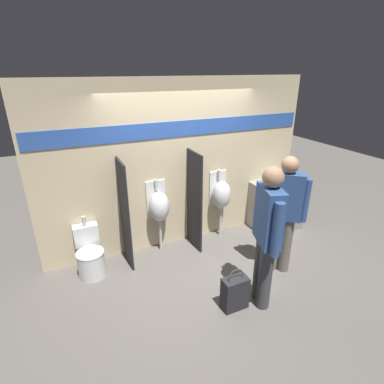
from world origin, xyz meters
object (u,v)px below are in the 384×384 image
object	(u,v)px
person_in_vest	(284,211)
person_with_lanyard	(267,233)
urinal_near_counter	(159,206)
sink_basin	(274,180)
cell_phone	(271,188)
toilet	(90,256)
urinal_far	(221,195)
shopping_bag	(235,293)

from	to	relation	value
person_in_vest	person_with_lanyard	xyz separation A→B (m)	(-0.65, -0.45, 0.04)
urinal_near_counter	person_with_lanyard	distance (m)	1.87
sink_basin	person_in_vest	distance (m)	1.37
cell_phone	person_in_vest	world-z (taller)	person_in_vest
cell_phone	toilet	bearing A→B (deg)	177.73
sink_basin	person_with_lanyard	world-z (taller)	person_with_lanyard
toilet	urinal_far	bearing A→B (deg)	4.21
cell_phone	urinal_far	xyz separation A→B (m)	(-0.84, 0.29, -0.09)
urinal_far	shopping_bag	size ratio (longest dim) A/B	2.08
urinal_far	toilet	xyz separation A→B (m)	(-2.26, -0.17, -0.51)
urinal_near_counter	person_in_vest	world-z (taller)	person_in_vest
shopping_bag	urinal_near_counter	bearing A→B (deg)	103.72
sink_basin	cell_phone	world-z (taller)	sink_basin
urinal_far	urinal_near_counter	bearing A→B (deg)	180.00
urinal_far	person_in_vest	distance (m)	1.28
shopping_bag	person_in_vest	bearing A→B (deg)	21.69
shopping_bag	sink_basin	bearing A→B (deg)	40.93
person_in_vest	cell_phone	bearing A→B (deg)	-79.74
sink_basin	shopping_bag	xyz separation A→B (m)	(-1.77, -1.54, -0.70)
urinal_near_counter	shopping_bag	size ratio (longest dim) A/B	2.08
sink_basin	urinal_near_counter	bearing A→B (deg)	177.28
cell_phone	shopping_bag	distance (m)	2.17
cell_phone	urinal_far	size ratio (longest dim) A/B	0.12
urinal_far	shopping_bag	distance (m)	1.88
toilet	urinal_near_counter	bearing A→B (deg)	8.38
cell_phone	sink_basin	bearing A→B (deg)	41.68
sink_basin	cell_phone	xyz separation A→B (m)	(-0.21, -0.19, -0.05)
urinal_far	person_in_vest	world-z (taller)	person_in_vest
toilet	person_in_vest	size ratio (longest dim) A/B	0.48
cell_phone	shopping_bag	size ratio (longest dim) A/B	0.24
cell_phone	person_in_vest	xyz separation A→B (m)	(-0.55, -0.95, 0.09)
cell_phone	person_with_lanyard	distance (m)	1.85
urinal_near_counter	toilet	bearing A→B (deg)	-171.62
urinal_far	shopping_bag	world-z (taller)	urinal_far
sink_basin	urinal_near_counter	distance (m)	2.18
urinal_far	person_with_lanyard	size ratio (longest dim) A/B	0.66
sink_basin	urinal_near_counter	xyz separation A→B (m)	(-2.18, 0.10, -0.14)
person_in_vest	shopping_bag	size ratio (longest dim) A/B	3.03
cell_phone	toilet	xyz separation A→B (m)	(-3.10, 0.12, -0.59)
urinal_near_counter	shopping_bag	bearing A→B (deg)	-76.28
urinal_far	toilet	size ratio (longest dim) A/B	1.44
toilet	shopping_bag	bearing A→B (deg)	-43.96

